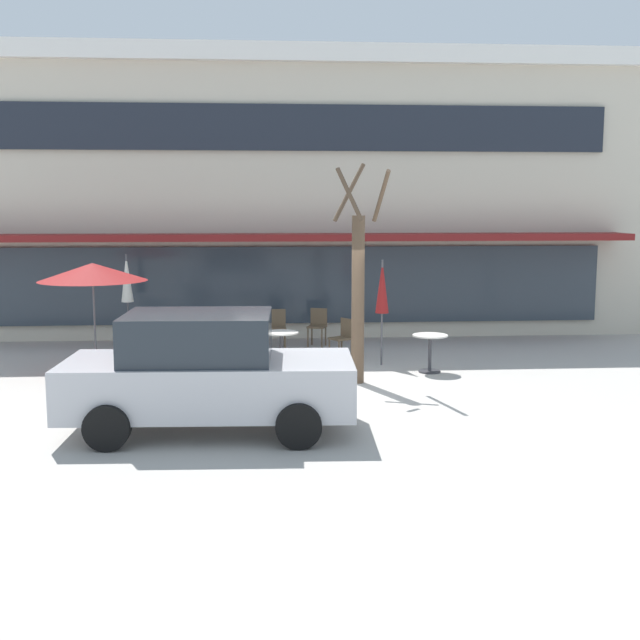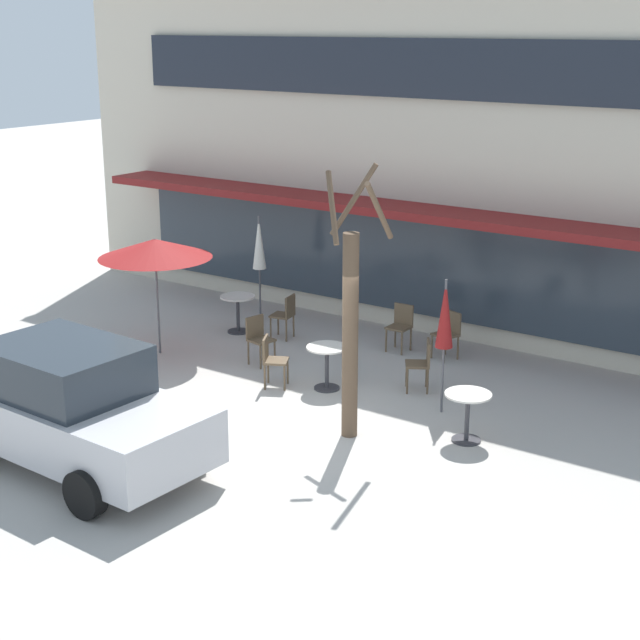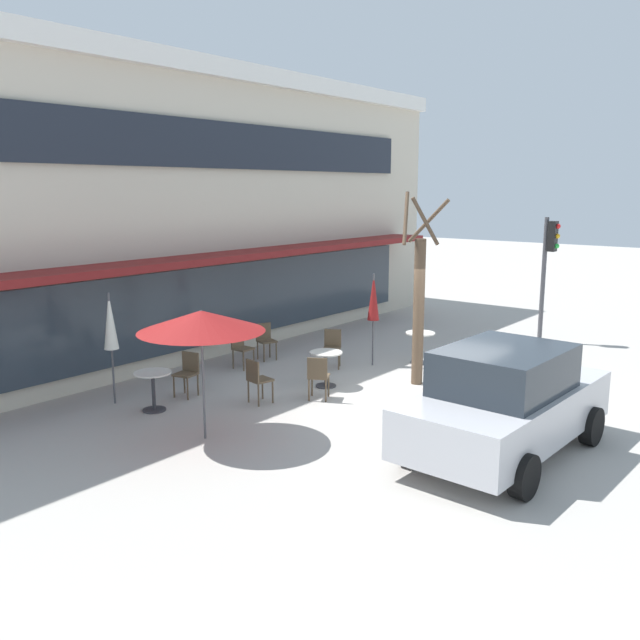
{
  "view_description": "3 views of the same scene",
  "coord_description": "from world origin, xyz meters",
  "px_view_note": "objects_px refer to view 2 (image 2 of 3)",
  "views": [
    {
      "loc": [
        -0.79,
        -13.83,
        3.31
      ],
      "look_at": [
        0.43,
        2.58,
        0.95
      ],
      "focal_mm": 45.0,
      "sensor_mm": 36.0,
      "label": 1
    },
    {
      "loc": [
        8.54,
        -10.6,
        6.01
      ],
      "look_at": [
        -0.71,
        2.52,
        1.11
      ],
      "focal_mm": 55.0,
      "sensor_mm": 36.0,
      "label": 2
    },
    {
      "loc": [
        -11.36,
        -6.25,
        4.17
      ],
      "look_at": [
        0.24,
        2.91,
        1.27
      ],
      "focal_mm": 38.0,
      "sensor_mm": 36.0,
      "label": 3
    }
  ],
  "objects_px": {
    "parked_sedan": "(71,407)",
    "patio_umbrella_green_folded": "(445,315)",
    "cafe_chair_2": "(401,324)",
    "cafe_table_streetside": "(238,308)",
    "patio_umbrella_corner_open": "(155,248)",
    "cafe_chair_3": "(259,336)",
    "cafe_table_near_wall": "(468,409)",
    "cafe_chair_0": "(272,358)",
    "cafe_table_by_tree": "(327,360)",
    "cafe_chair_5": "(422,361)",
    "patio_umbrella_cream_folded": "(259,244)",
    "street_tree": "(351,323)",
    "cafe_chair_1": "(286,313)",
    "cafe_chair_4": "(448,331)"
  },
  "relations": [
    {
      "from": "parked_sedan",
      "to": "patio_umbrella_green_folded",
      "type": "bearing_deg",
      "value": 54.98
    },
    {
      "from": "cafe_chair_2",
      "to": "cafe_table_streetside",
      "type": "bearing_deg",
      "value": -164.33
    },
    {
      "from": "cafe_table_streetside",
      "to": "cafe_chair_2",
      "type": "height_order",
      "value": "cafe_chair_2"
    },
    {
      "from": "patio_umbrella_corner_open",
      "to": "cafe_chair_3",
      "type": "height_order",
      "value": "patio_umbrella_corner_open"
    },
    {
      "from": "cafe_table_near_wall",
      "to": "cafe_chair_0",
      "type": "distance_m",
      "value": 3.78
    },
    {
      "from": "cafe_table_by_tree",
      "to": "cafe_chair_5",
      "type": "distance_m",
      "value": 1.61
    },
    {
      "from": "cafe_chair_5",
      "to": "cafe_table_by_tree",
      "type": "bearing_deg",
      "value": -147.59
    },
    {
      "from": "parked_sedan",
      "to": "cafe_chair_2",
      "type": "bearing_deg",
      "value": 80.41
    },
    {
      "from": "cafe_table_by_tree",
      "to": "patio_umbrella_green_folded",
      "type": "relative_size",
      "value": 0.35
    },
    {
      "from": "cafe_chair_2",
      "to": "patio_umbrella_cream_folded",
      "type": "bearing_deg",
      "value": 179.11
    },
    {
      "from": "cafe_table_by_tree",
      "to": "cafe_chair_5",
      "type": "bearing_deg",
      "value": 32.41
    },
    {
      "from": "cafe_chair_2",
      "to": "cafe_chair_5",
      "type": "xyz_separation_m",
      "value": [
        1.38,
        -1.64,
        0.0
      ]
    },
    {
      "from": "patio_umbrella_cream_folded",
      "to": "street_tree",
      "type": "bearing_deg",
      "value": -39.03
    },
    {
      "from": "cafe_chair_3",
      "to": "street_tree",
      "type": "relative_size",
      "value": 0.22
    },
    {
      "from": "cafe_chair_3",
      "to": "street_tree",
      "type": "bearing_deg",
      "value": -28.93
    },
    {
      "from": "cafe_table_by_tree",
      "to": "patio_umbrella_green_folded",
      "type": "xyz_separation_m",
      "value": [
        2.09,
        0.21,
        1.11
      ]
    },
    {
      "from": "cafe_table_by_tree",
      "to": "parked_sedan",
      "type": "relative_size",
      "value": 0.18
    },
    {
      "from": "cafe_chair_2",
      "to": "cafe_table_by_tree",
      "type": "bearing_deg",
      "value": -89.33
    },
    {
      "from": "cafe_chair_0",
      "to": "cafe_chair_2",
      "type": "distance_m",
      "value": 3.06
    },
    {
      "from": "patio_umbrella_green_folded",
      "to": "cafe_chair_3",
      "type": "bearing_deg",
      "value": 178.1
    },
    {
      "from": "cafe_chair_1",
      "to": "patio_umbrella_green_folded",
      "type": "bearing_deg",
      "value": -20.14
    },
    {
      "from": "cafe_table_streetside",
      "to": "patio_umbrella_green_folded",
      "type": "xyz_separation_m",
      "value": [
        5.37,
        -1.37,
        1.11
      ]
    },
    {
      "from": "cafe_chair_4",
      "to": "cafe_table_by_tree",
      "type": "bearing_deg",
      "value": -109.59
    },
    {
      "from": "cafe_chair_1",
      "to": "street_tree",
      "type": "distance_m",
      "value": 5.01
    },
    {
      "from": "patio_umbrella_cream_folded",
      "to": "patio_umbrella_green_folded",
      "type": "bearing_deg",
      "value": -22.78
    },
    {
      "from": "patio_umbrella_cream_folded",
      "to": "cafe_chair_5",
      "type": "xyz_separation_m",
      "value": [
        4.84,
        -1.69,
        -1.1
      ]
    },
    {
      "from": "patio_umbrella_corner_open",
      "to": "cafe_chair_0",
      "type": "xyz_separation_m",
      "value": [
        2.83,
        -0.19,
        -1.5
      ]
    },
    {
      "from": "cafe_chair_0",
      "to": "cafe_chair_4",
      "type": "relative_size",
      "value": 1.0
    },
    {
      "from": "patio_umbrella_green_folded",
      "to": "cafe_chair_2",
      "type": "distance_m",
      "value": 3.31
    },
    {
      "from": "cafe_table_by_tree",
      "to": "patio_umbrella_cream_folded",
      "type": "xyz_separation_m",
      "value": [
        -3.48,
        2.55,
        1.11
      ]
    },
    {
      "from": "cafe_chair_0",
      "to": "cafe_chair_1",
      "type": "relative_size",
      "value": 1.0
    },
    {
      "from": "cafe_table_streetside",
      "to": "cafe_chair_4",
      "type": "distance_m",
      "value": 4.33
    },
    {
      "from": "cafe_chair_4",
      "to": "cafe_chair_5",
      "type": "bearing_deg",
      "value": -76.24
    },
    {
      "from": "patio_umbrella_cream_folded",
      "to": "cafe_chair_0",
      "type": "distance_m",
      "value": 4.15
    },
    {
      "from": "patio_umbrella_cream_folded",
      "to": "cafe_chair_5",
      "type": "bearing_deg",
      "value": -19.29
    },
    {
      "from": "cafe_table_near_wall",
      "to": "patio_umbrella_cream_folded",
      "type": "xyz_separation_m",
      "value": [
        -6.43,
        3.14,
        1.11
      ]
    },
    {
      "from": "cafe_table_near_wall",
      "to": "cafe_chair_0",
      "type": "xyz_separation_m",
      "value": [
        -3.78,
        0.13,
        0.01
      ]
    },
    {
      "from": "cafe_table_streetside",
      "to": "cafe_chair_5",
      "type": "relative_size",
      "value": 0.85
    },
    {
      "from": "cafe_table_near_wall",
      "to": "cafe_chair_0",
      "type": "bearing_deg",
      "value": 178.02
    },
    {
      "from": "cafe_chair_3",
      "to": "parked_sedan",
      "type": "height_order",
      "value": "parked_sedan"
    },
    {
      "from": "parked_sedan",
      "to": "street_tree",
      "type": "distance_m",
      "value": 4.16
    },
    {
      "from": "patio_umbrella_cream_folded",
      "to": "cafe_chair_4",
      "type": "distance_m",
      "value": 4.54
    },
    {
      "from": "cafe_table_streetside",
      "to": "cafe_table_by_tree",
      "type": "relative_size",
      "value": 1.0
    },
    {
      "from": "cafe_chair_2",
      "to": "parked_sedan",
      "type": "relative_size",
      "value": 0.21
    },
    {
      "from": "cafe_table_near_wall",
      "to": "cafe_chair_5",
      "type": "bearing_deg",
      "value": 137.76
    },
    {
      "from": "patio_umbrella_green_folded",
      "to": "patio_umbrella_cream_folded",
      "type": "xyz_separation_m",
      "value": [
        -5.57,
        2.34,
        0.0
      ]
    },
    {
      "from": "cafe_chair_5",
      "to": "cafe_table_near_wall",
      "type": "bearing_deg",
      "value": -42.24
    },
    {
      "from": "cafe_table_streetside",
      "to": "street_tree",
      "type": "distance_m",
      "value": 5.69
    },
    {
      "from": "cafe_chair_2",
      "to": "parked_sedan",
      "type": "distance_m",
      "value": 7.11
    },
    {
      "from": "cafe_chair_1",
      "to": "cafe_chair_5",
      "type": "bearing_deg",
      "value": -14.67
    }
  ]
}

